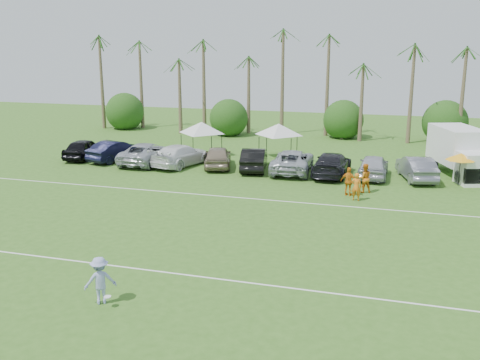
# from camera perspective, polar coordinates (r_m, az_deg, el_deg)

# --- Properties ---
(ground) EXTENTS (120.00, 120.00, 0.00)m
(ground) POSITION_cam_1_polar(r_m,az_deg,el_deg) (22.85, -15.31, -10.80)
(ground) COLOR #36631D
(ground) RESTS_ON ground
(field_lines) EXTENTS (80.00, 12.10, 0.01)m
(field_lines) POSITION_cam_1_polar(r_m,az_deg,el_deg) (29.42, -7.20, -4.67)
(field_lines) COLOR white
(field_lines) RESTS_ON ground
(palm_tree_0) EXTENTS (2.40, 2.40, 8.90)m
(palm_tree_0) POSITION_cam_1_polar(r_m,az_deg,el_deg) (64.73, -14.94, 11.95)
(palm_tree_0) COLOR brown
(palm_tree_0) RESTS_ON ground
(palm_tree_1) EXTENTS (2.40, 2.40, 9.90)m
(palm_tree_1) POSITION_cam_1_polar(r_m,az_deg,el_deg) (62.28, -10.95, 12.90)
(palm_tree_1) COLOR brown
(palm_tree_1) RESTS_ON ground
(palm_tree_2) EXTENTS (2.40, 2.40, 10.90)m
(palm_tree_2) POSITION_cam_1_polar(r_m,az_deg,el_deg) (60.16, -6.62, 13.85)
(palm_tree_2) COLOR brown
(palm_tree_2) RESTS_ON ground
(palm_tree_3) EXTENTS (2.40, 2.40, 11.90)m
(palm_tree_3) POSITION_cam_1_polar(r_m,az_deg,el_deg) (58.73, -2.92, 14.74)
(palm_tree_3) COLOR brown
(palm_tree_3) RESTS_ON ground
(palm_tree_4) EXTENTS (2.40, 2.40, 8.90)m
(palm_tree_4) POSITION_cam_1_polar(r_m,az_deg,el_deg) (57.57, 0.96, 12.20)
(palm_tree_4) COLOR brown
(palm_tree_4) RESTS_ON ground
(palm_tree_5) EXTENTS (2.40, 2.40, 9.90)m
(palm_tree_5) POSITION_cam_1_polar(r_m,az_deg,el_deg) (56.62, 4.97, 13.00)
(palm_tree_5) COLOR brown
(palm_tree_5) RESTS_ON ground
(palm_tree_6) EXTENTS (2.40, 2.40, 10.90)m
(palm_tree_6) POSITION_cam_1_polar(r_m,az_deg,el_deg) (55.95, 9.12, 13.75)
(palm_tree_6) COLOR brown
(palm_tree_6) RESTS_ON ground
(palm_tree_7) EXTENTS (2.40, 2.40, 11.90)m
(palm_tree_7) POSITION_cam_1_polar(r_m,az_deg,el_deg) (55.57, 13.38, 14.43)
(palm_tree_7) COLOR brown
(palm_tree_7) RESTS_ON ground
(palm_tree_8) EXTENTS (2.40, 2.40, 8.90)m
(palm_tree_8) POSITION_cam_1_polar(r_m,az_deg,el_deg) (55.53, 18.48, 11.42)
(palm_tree_8) COLOR brown
(palm_tree_8) RESTS_ON ground
(palm_tree_9) EXTENTS (2.40, 2.40, 9.90)m
(palm_tree_9) POSITION_cam_1_polar(r_m,az_deg,el_deg) (55.88, 23.78, 11.87)
(palm_tree_9) COLOR brown
(palm_tree_9) RESTS_ON ground
(bush_tree_0) EXTENTS (4.00, 4.00, 4.00)m
(bush_tree_0) POSITION_cam_1_polar(r_m,az_deg,el_deg) (64.54, -11.87, 7.05)
(bush_tree_0) COLOR brown
(bush_tree_0) RESTS_ON ground
(bush_tree_1) EXTENTS (4.00, 4.00, 4.00)m
(bush_tree_1) POSITION_cam_1_polar(r_m,az_deg,el_deg) (59.55, -0.67, 6.78)
(bush_tree_1) COLOR brown
(bush_tree_1) RESTS_ON ground
(bush_tree_2) EXTENTS (4.00, 4.00, 4.00)m
(bush_tree_2) POSITION_cam_1_polar(r_m,az_deg,el_deg) (57.23, 10.96, 6.22)
(bush_tree_2) COLOR brown
(bush_tree_2) RESTS_ON ground
(bush_tree_3) EXTENTS (4.00, 4.00, 4.00)m
(bush_tree_3) POSITION_cam_1_polar(r_m,az_deg,el_deg) (57.18, 21.02, 5.53)
(bush_tree_3) COLOR brown
(bush_tree_3) RESTS_ON ground
(sideline_player_a) EXTENTS (0.69, 0.50, 1.78)m
(sideline_player_a) POSITION_cam_1_polar(r_m,az_deg,el_deg) (34.10, 12.31, -0.71)
(sideline_player_a) COLOR orange
(sideline_player_a) RESTS_ON ground
(sideline_player_b) EXTENTS (1.14, 1.03, 1.94)m
(sideline_player_b) POSITION_cam_1_polar(r_m,az_deg,el_deg) (36.08, 13.13, 0.19)
(sideline_player_b) COLOR orange
(sideline_player_b) RESTS_ON ground
(sideline_player_c) EXTENTS (1.17, 0.71, 1.87)m
(sideline_player_c) POSITION_cam_1_polar(r_m,az_deg,el_deg) (35.11, 11.53, -0.16)
(sideline_player_c) COLOR orange
(sideline_player_c) RESTS_ON ground
(box_truck) EXTENTS (4.66, 7.27, 3.51)m
(box_truck) POSITION_cam_1_polar(r_m,az_deg,el_deg) (42.80, 22.54, 2.88)
(box_truck) COLOR white
(box_truck) RESTS_ON ground
(canopy_tent_left) EXTENTS (4.27, 4.27, 3.46)m
(canopy_tent_left) POSITION_cam_1_polar(r_m,az_deg,el_deg) (46.98, -4.12, 6.19)
(canopy_tent_left) COLOR black
(canopy_tent_left) RESTS_ON ground
(canopy_tent_right) EXTENTS (4.25, 4.25, 3.45)m
(canopy_tent_right) POSITION_cam_1_polar(r_m,az_deg,el_deg) (46.04, 4.16, 6.01)
(canopy_tent_right) COLOR black
(canopy_tent_right) RESTS_ON ground
(market_umbrella) EXTENTS (2.05, 2.05, 2.29)m
(market_umbrella) POSITION_cam_1_polar(r_m,az_deg,el_deg) (39.60, 22.50, 2.31)
(market_umbrella) COLOR black
(market_umbrella) RESTS_ON ground
(frisbee_player) EXTENTS (1.37, 1.24, 1.84)m
(frisbee_player) POSITION_cam_1_polar(r_m,az_deg,el_deg) (20.97, -14.70, -10.32)
(frisbee_player) COLOR #99A2D9
(frisbee_player) RESTS_ON ground
(parked_car_0) EXTENTS (2.53, 5.22, 1.72)m
(parked_car_0) POSITION_cam_1_polar(r_m,az_deg,el_deg) (47.75, -16.28, 3.23)
(parked_car_0) COLOR black
(parked_car_0) RESTS_ON ground
(parked_car_1) EXTENTS (3.13, 5.51, 1.72)m
(parked_car_1) POSITION_cam_1_polar(r_m,az_deg,el_deg) (46.18, -13.13, 3.07)
(parked_car_1) COLOR black
(parked_car_1) RESTS_ON ground
(parked_car_2) EXTENTS (2.88, 6.19, 1.72)m
(parked_car_2) POSITION_cam_1_polar(r_m,az_deg,el_deg) (44.54, -9.92, 2.83)
(parked_car_2) COLOR #A3A7B0
(parked_car_2) RESTS_ON ground
(parked_car_3) EXTENTS (3.81, 6.33, 1.72)m
(parked_car_3) POSITION_cam_1_polar(r_m,az_deg,el_deg) (43.36, -6.30, 2.65)
(parked_car_3) COLOR white
(parked_car_3) RESTS_ON ground
(parked_car_4) EXTENTS (3.37, 5.41, 1.72)m
(parked_car_4) POSITION_cam_1_polar(r_m,az_deg,el_deg) (42.59, -2.39, 2.52)
(parked_car_4) COLOR gray
(parked_car_4) RESTS_ON ground
(parked_car_5) EXTENTS (2.74, 5.46, 1.72)m
(parked_car_5) POSITION_cam_1_polar(r_m,az_deg,el_deg) (41.63, 1.51, 2.25)
(parked_car_5) COLOR black
(parked_car_5) RESTS_ON ground
(parked_car_6) EXTENTS (3.23, 6.35, 1.72)m
(parked_car_6) POSITION_cam_1_polar(r_m,az_deg,el_deg) (41.08, 5.61, 2.03)
(parked_car_6) COLOR #A2A8B0
(parked_car_6) RESTS_ON ground
(parked_car_7) EXTENTS (2.58, 5.99, 1.72)m
(parked_car_7) POSITION_cam_1_polar(r_m,az_deg,el_deg) (40.44, 9.76, 1.69)
(parked_car_7) COLOR black
(parked_car_7) RESTS_ON ground
(parked_car_8) EXTENTS (2.12, 5.08, 1.72)m
(parked_car_8) POSITION_cam_1_polar(r_m,az_deg,el_deg) (40.39, 14.04, 1.45)
(parked_car_8) COLOR #AEAFBA
(parked_car_8) RESTS_ON ground
(parked_car_9) EXTENTS (3.02, 5.50, 1.72)m
(parked_car_9) POSITION_cam_1_polar(r_m,az_deg,el_deg) (40.63, 18.30, 1.23)
(parked_car_9) COLOR slate
(parked_car_9) RESTS_ON ground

